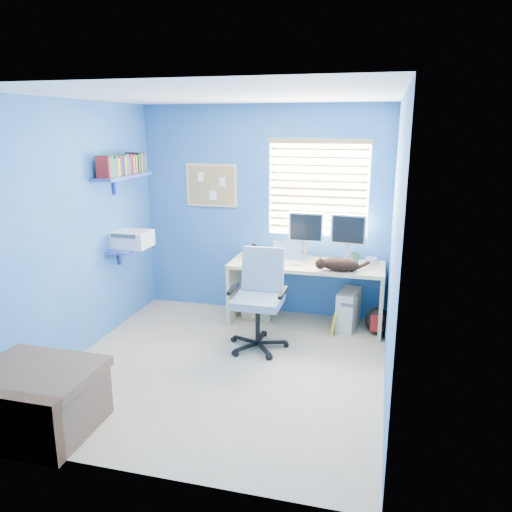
% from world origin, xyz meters
% --- Properties ---
extents(floor, '(3.00, 3.20, 0.00)m').
position_xyz_m(floor, '(0.00, 0.00, 0.00)').
color(floor, tan).
rests_on(floor, ground).
extents(ceiling, '(3.00, 3.20, 0.00)m').
position_xyz_m(ceiling, '(0.00, 0.00, 2.50)').
color(ceiling, white).
rests_on(ceiling, wall_back).
extents(wall_back, '(3.00, 0.01, 2.50)m').
position_xyz_m(wall_back, '(0.00, 1.60, 1.25)').
color(wall_back, '#2765B6').
rests_on(wall_back, ground).
extents(wall_front, '(3.00, 0.01, 2.50)m').
position_xyz_m(wall_front, '(0.00, -1.60, 1.25)').
color(wall_front, '#2765B6').
rests_on(wall_front, ground).
extents(wall_left, '(0.01, 3.20, 2.50)m').
position_xyz_m(wall_left, '(-1.50, 0.00, 1.25)').
color(wall_left, '#2765B6').
rests_on(wall_left, ground).
extents(wall_right, '(0.01, 3.20, 2.50)m').
position_xyz_m(wall_right, '(1.50, 0.00, 1.25)').
color(wall_right, '#2765B6').
rests_on(wall_right, ground).
extents(desk, '(1.74, 0.65, 0.74)m').
position_xyz_m(desk, '(0.59, 1.26, 0.37)').
color(desk, tan).
rests_on(desk, floor).
extents(laptop, '(0.38, 0.33, 0.22)m').
position_xyz_m(laptop, '(0.38, 1.21, 0.85)').
color(laptop, silver).
rests_on(laptop, desk).
extents(monitor_left, '(0.40, 0.12, 0.54)m').
position_xyz_m(monitor_left, '(0.54, 1.49, 1.01)').
color(monitor_left, silver).
rests_on(monitor_left, desk).
extents(monitor_right, '(0.41, 0.17, 0.54)m').
position_xyz_m(monitor_right, '(1.02, 1.48, 1.01)').
color(monitor_right, silver).
rests_on(monitor_right, desk).
extents(phone, '(0.12, 0.14, 0.17)m').
position_xyz_m(phone, '(-0.05, 1.32, 0.82)').
color(phone, black).
rests_on(phone, desk).
extents(mug, '(0.10, 0.09, 0.10)m').
position_xyz_m(mug, '(1.12, 1.47, 0.79)').
color(mug, '#2C6B46').
rests_on(mug, desk).
extents(cd_spindle, '(0.13, 0.13, 0.07)m').
position_xyz_m(cd_spindle, '(1.30, 1.41, 0.78)').
color(cd_spindle, silver).
rests_on(cd_spindle, desk).
extents(cat, '(0.46, 0.35, 0.15)m').
position_xyz_m(cat, '(0.98, 1.05, 0.81)').
color(cat, black).
rests_on(cat, desk).
extents(tower_pc, '(0.26, 0.46, 0.45)m').
position_xyz_m(tower_pc, '(1.08, 1.27, 0.23)').
color(tower_pc, beige).
rests_on(tower_pc, floor).
extents(drawer_boxes, '(0.35, 0.28, 0.27)m').
position_xyz_m(drawer_boxes, '(0.01, 1.32, 0.14)').
color(drawer_boxes, tan).
rests_on(drawer_boxes, floor).
extents(yellow_book, '(0.03, 0.17, 0.24)m').
position_xyz_m(yellow_book, '(0.94, 1.07, 0.12)').
color(yellow_book, yellow).
rests_on(yellow_book, floor).
extents(backpack, '(0.31, 0.26, 0.31)m').
position_xyz_m(backpack, '(1.41, 1.18, 0.16)').
color(backpack, black).
rests_on(backpack, floor).
extents(bed_corner, '(1.02, 0.73, 0.49)m').
position_xyz_m(bed_corner, '(-1.14, -1.33, 0.25)').
color(bed_corner, brown).
rests_on(bed_corner, floor).
extents(office_chair, '(0.61, 0.61, 1.03)m').
position_xyz_m(office_chair, '(0.21, 0.54, 0.38)').
color(office_chair, black).
rests_on(office_chair, floor).
extents(window_blinds, '(1.15, 0.05, 1.10)m').
position_xyz_m(window_blinds, '(0.65, 1.57, 1.55)').
color(window_blinds, white).
rests_on(window_blinds, ground).
extents(corkboard, '(0.64, 0.02, 0.52)m').
position_xyz_m(corkboard, '(-0.65, 1.58, 1.55)').
color(corkboard, tan).
rests_on(corkboard, ground).
extents(wall_shelves, '(0.42, 0.90, 1.05)m').
position_xyz_m(wall_shelves, '(-1.35, 0.75, 1.43)').
color(wall_shelves, '#3746A7').
rests_on(wall_shelves, ground).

